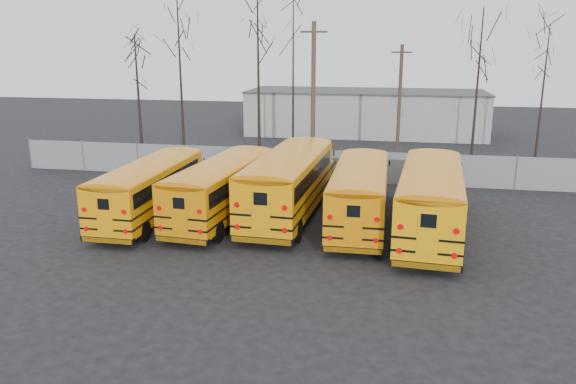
% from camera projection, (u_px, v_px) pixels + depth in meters
% --- Properties ---
extents(ground, '(120.00, 120.00, 0.00)m').
position_uv_depth(ground, '(275.00, 245.00, 24.21)').
color(ground, black).
rests_on(ground, ground).
extents(fence, '(40.00, 0.04, 2.00)m').
position_uv_depth(fence, '(315.00, 165.00, 35.35)').
color(fence, gray).
rests_on(fence, ground).
extents(distant_building, '(22.00, 8.00, 4.00)m').
position_uv_depth(distant_building, '(365.00, 113.00, 53.72)').
color(distant_building, '#9A9A95').
rests_on(distant_building, ground).
extents(bus_a, '(2.42, 10.42, 2.91)m').
position_uv_depth(bus_a, '(151.00, 185.00, 27.57)').
color(bus_a, black).
rests_on(bus_a, ground).
extents(bus_b, '(3.40, 10.82, 2.98)m').
position_uv_depth(bus_b, '(223.00, 184.00, 27.55)').
color(bus_b, black).
rests_on(bus_b, ground).
extents(bus_c, '(3.25, 11.97, 3.32)m').
position_uv_depth(bus_c, '(290.00, 178.00, 27.90)').
color(bus_c, black).
rests_on(bus_c, ground).
extents(bus_d, '(2.56, 10.73, 2.99)m').
position_uv_depth(bus_d, '(360.00, 189.00, 26.54)').
color(bus_d, black).
rests_on(bus_d, ground).
extents(bus_e, '(3.46, 11.65, 3.22)m').
position_uv_depth(bus_e, '(431.00, 195.00, 25.10)').
color(bus_e, black).
rests_on(bus_e, ground).
extents(utility_pole_left, '(1.75, 0.31, 9.81)m').
position_uv_depth(utility_pole_left, '(313.00, 97.00, 36.90)').
color(utility_pole_left, '#4A372A').
rests_on(utility_pole_left, ground).
extents(utility_pole_right, '(1.49, 0.26, 8.38)m').
position_uv_depth(utility_pole_right, '(399.00, 102.00, 41.18)').
color(utility_pole_right, '#443226').
rests_on(utility_pole_right, ground).
extents(tree_0, '(0.26, 0.26, 9.07)m').
position_uv_depth(tree_0, '(139.00, 101.00, 39.20)').
color(tree_0, black).
rests_on(tree_0, ground).
extents(tree_1, '(0.26, 0.26, 11.60)m').
position_uv_depth(tree_1, '(181.00, 84.00, 37.53)').
color(tree_1, black).
rests_on(tree_1, ground).
extents(tree_2, '(0.26, 0.26, 12.08)m').
position_uv_depth(tree_2, '(258.00, 78.00, 40.21)').
color(tree_2, black).
rests_on(tree_2, ground).
extents(tree_3, '(0.26, 0.26, 12.09)m').
position_uv_depth(tree_3, '(293.00, 79.00, 39.02)').
color(tree_3, black).
rests_on(tree_3, ground).
extents(tree_4, '(0.26, 0.26, 10.67)m').
position_uv_depth(tree_4, '(477.00, 93.00, 36.53)').
color(tree_4, black).
rests_on(tree_4, ground).
extents(tree_5, '(0.26, 0.26, 9.66)m').
position_uv_depth(tree_5, '(542.00, 99.00, 37.38)').
color(tree_5, black).
rests_on(tree_5, ground).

